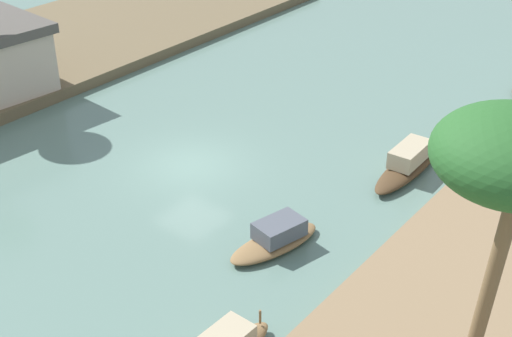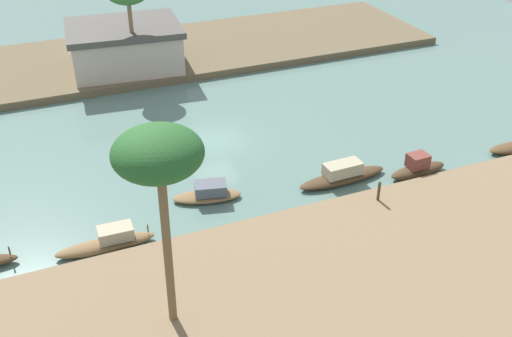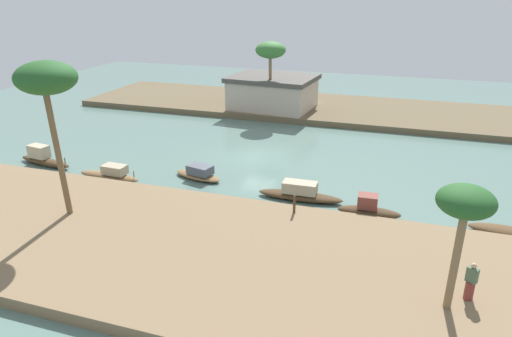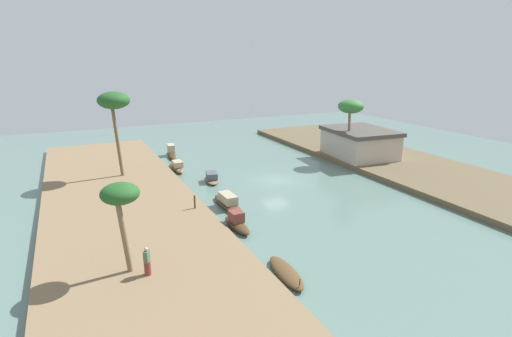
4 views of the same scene
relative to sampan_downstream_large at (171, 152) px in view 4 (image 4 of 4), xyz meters
The scene contains 15 objects.
river_water 15.62m from the sampan_downstream_large, 26.42° to the left, with size 75.18×75.18×0.00m, color slate.
riverbank_left 16.03m from the sampan_downstream_large, 29.25° to the right, with size 45.63×11.74×0.54m, color #846B4C.
riverbank_right 25.83m from the sampan_downstream_large, 57.24° to the left, with size 45.63×11.74×0.54m, color brown.
sampan_downstream_large is the anchor object (origin of this frame).
sampan_with_red_awning 6.35m from the sampan_downstream_large, ahead, with size 4.48×1.13×1.08m.
sampan_with_tall_canopy 11.73m from the sampan_downstream_large, ahead, with size 3.66×2.02×0.95m.
sampan_near_left_bank 29.98m from the sampan_downstream_large, ahead, with size 3.96×1.48×0.81m.
sampan_upstream_small 18.81m from the sampan_downstream_large, ahead, with size 5.13×1.32×1.12m.
sampan_open_hull 22.94m from the sampan_downstream_large, ahead, with size 3.49×1.16×1.28m.
person_on_near_bank 28.58m from the sampan_downstream_large, 16.38° to the right, with size 0.49×0.49×1.61m.
mooring_post 19.38m from the sampan_downstream_large, ahead, with size 0.14×0.14×1.03m, color #4C3823.
palm_tree_left_near 12.59m from the sampan_downstream_large, 41.87° to the right, with size 2.95×2.95×8.12m.
palm_tree_left_far 28.43m from the sampan_downstream_large, 18.70° to the right, with size 2.01×2.01×5.06m.
palm_tree_right_tall 21.79m from the sampan_downstream_large, 56.22° to the left, with size 2.82×2.82×6.67m.
riverside_building 22.44m from the sampan_downstream_large, 59.37° to the left, with size 8.59×7.05×3.18m.
Camera 4 is at (33.18, -17.98, 11.92)m, focal length 28.09 mm.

